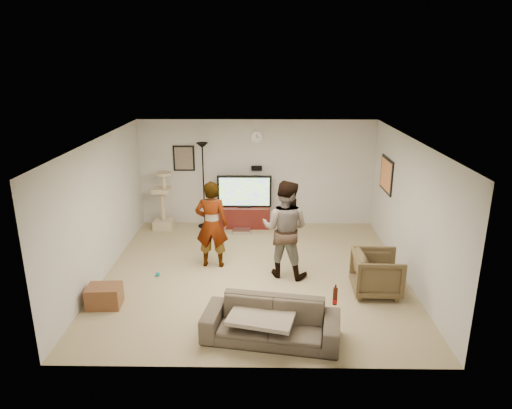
{
  "coord_description": "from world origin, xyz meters",
  "views": [
    {
      "loc": [
        0.14,
        -7.8,
        3.83
      ],
      "look_at": [
        0.02,
        0.2,
        1.28
      ],
      "focal_mm": 32.33,
      "sensor_mm": 36.0,
      "label": 1
    }
  ],
  "objects_px": {
    "tv_stand": "(245,217)",
    "tv": "(244,191)",
    "person_left": "(212,224)",
    "floor_lamp": "(204,186)",
    "armchair": "(377,273)",
    "side_table": "(104,296)",
    "person_right": "(285,229)",
    "cat_tree": "(162,200)",
    "sofa": "(271,321)",
    "beer_bottle": "(335,296)"
  },
  "relations": [
    {
      "from": "tv_stand",
      "to": "floor_lamp",
      "type": "xyz_separation_m",
      "value": [
        -0.95,
        -0.01,
        0.76
      ]
    },
    {
      "from": "floor_lamp",
      "to": "beer_bottle",
      "type": "relative_size",
      "value": 8.03
    },
    {
      "from": "floor_lamp",
      "to": "cat_tree",
      "type": "relative_size",
      "value": 1.46
    },
    {
      "from": "person_left",
      "to": "sofa",
      "type": "xyz_separation_m",
      "value": [
        1.08,
        -2.43,
        -0.56
      ]
    },
    {
      "from": "floor_lamp",
      "to": "person_left",
      "type": "bearing_deg",
      "value": -79.18
    },
    {
      "from": "floor_lamp",
      "to": "cat_tree",
      "type": "height_order",
      "value": "floor_lamp"
    },
    {
      "from": "tv",
      "to": "side_table",
      "type": "xyz_separation_m",
      "value": [
        -2.12,
        -3.73,
        -0.69
      ]
    },
    {
      "from": "armchair",
      "to": "side_table",
      "type": "distance_m",
      "value": 4.51
    },
    {
      "from": "beer_bottle",
      "to": "armchair",
      "type": "height_order",
      "value": "beer_bottle"
    },
    {
      "from": "tv_stand",
      "to": "cat_tree",
      "type": "relative_size",
      "value": 0.87
    },
    {
      "from": "tv",
      "to": "side_table",
      "type": "height_order",
      "value": "tv"
    },
    {
      "from": "sofa",
      "to": "armchair",
      "type": "height_order",
      "value": "armchair"
    },
    {
      "from": "tv",
      "to": "side_table",
      "type": "distance_m",
      "value": 4.35
    },
    {
      "from": "floor_lamp",
      "to": "side_table",
      "type": "relative_size",
      "value": 3.8
    },
    {
      "from": "floor_lamp",
      "to": "person_right",
      "type": "xyz_separation_m",
      "value": [
        1.78,
        -2.54,
        -0.1
      ]
    },
    {
      "from": "tv",
      "to": "cat_tree",
      "type": "xyz_separation_m",
      "value": [
        -1.91,
        -0.14,
        -0.18
      ]
    },
    {
      "from": "person_right",
      "to": "armchair",
      "type": "xyz_separation_m",
      "value": [
        1.53,
        -0.67,
        -0.54
      ]
    },
    {
      "from": "person_left",
      "to": "side_table",
      "type": "relative_size",
      "value": 3.18
    },
    {
      "from": "sofa",
      "to": "armchair",
      "type": "relative_size",
      "value": 2.4
    },
    {
      "from": "tv",
      "to": "person_right",
      "type": "bearing_deg",
      "value": -71.97
    },
    {
      "from": "tv_stand",
      "to": "side_table",
      "type": "xyz_separation_m",
      "value": [
        -2.12,
        -3.73,
        -0.07
      ]
    },
    {
      "from": "floor_lamp",
      "to": "beer_bottle",
      "type": "distance_m",
      "value": 5.19
    },
    {
      "from": "tv",
      "to": "person_left",
      "type": "bearing_deg",
      "value": -103.79
    },
    {
      "from": "cat_tree",
      "to": "sofa",
      "type": "height_order",
      "value": "cat_tree"
    },
    {
      "from": "person_right",
      "to": "side_table",
      "type": "relative_size",
      "value": 3.4
    },
    {
      "from": "tv",
      "to": "sofa",
      "type": "height_order",
      "value": "tv"
    },
    {
      "from": "floor_lamp",
      "to": "cat_tree",
      "type": "xyz_separation_m",
      "value": [
        -0.96,
        -0.13,
        -0.32
      ]
    },
    {
      "from": "tv_stand",
      "to": "cat_tree",
      "type": "height_order",
      "value": "cat_tree"
    },
    {
      "from": "floor_lamp",
      "to": "person_left",
      "type": "relative_size",
      "value": 1.19
    },
    {
      "from": "tv_stand",
      "to": "armchair",
      "type": "bearing_deg",
      "value": -53.76
    },
    {
      "from": "sofa",
      "to": "armchair",
      "type": "xyz_separation_m",
      "value": [
        1.81,
        1.39,
        0.08
      ]
    },
    {
      "from": "cat_tree",
      "to": "tv",
      "type": "bearing_deg",
      "value": 4.06
    },
    {
      "from": "cat_tree",
      "to": "person_right",
      "type": "height_order",
      "value": "person_right"
    },
    {
      "from": "sofa",
      "to": "beer_bottle",
      "type": "distance_m",
      "value": 0.97
    },
    {
      "from": "tv_stand",
      "to": "tv",
      "type": "distance_m",
      "value": 0.62
    },
    {
      "from": "beer_bottle",
      "to": "sofa",
      "type": "bearing_deg",
      "value": 180.0
    },
    {
      "from": "floor_lamp",
      "to": "cat_tree",
      "type": "distance_m",
      "value": 1.02
    },
    {
      "from": "cat_tree",
      "to": "sofa",
      "type": "distance_m",
      "value": 5.12
    },
    {
      "from": "tv",
      "to": "person_right",
      "type": "xyz_separation_m",
      "value": [
        0.83,
        -2.55,
        0.03
      ]
    },
    {
      "from": "cat_tree",
      "to": "beer_bottle",
      "type": "height_order",
      "value": "cat_tree"
    },
    {
      "from": "beer_bottle",
      "to": "side_table",
      "type": "distance_m",
      "value": 3.69
    },
    {
      "from": "person_right",
      "to": "floor_lamp",
      "type": "bearing_deg",
      "value": -36.45
    },
    {
      "from": "beer_bottle",
      "to": "person_right",
      "type": "bearing_deg",
      "value": 106.38
    },
    {
      "from": "person_right",
      "to": "beer_bottle",
      "type": "distance_m",
      "value": 2.16
    },
    {
      "from": "person_right",
      "to": "armchair",
      "type": "bearing_deg",
      "value": 174.84
    },
    {
      "from": "person_left",
      "to": "floor_lamp",
      "type": "bearing_deg",
      "value": -77.18
    },
    {
      "from": "person_right",
      "to": "side_table",
      "type": "bearing_deg",
      "value": 40.45
    },
    {
      "from": "tv_stand",
      "to": "tv",
      "type": "xyz_separation_m",
      "value": [
        0.0,
        0.0,
        0.62
      ]
    },
    {
      "from": "sofa",
      "to": "side_table",
      "type": "xyz_separation_m",
      "value": [
        -2.67,
        0.88,
        -0.1
      ]
    },
    {
      "from": "sofa",
      "to": "beer_bottle",
      "type": "xyz_separation_m",
      "value": [
        0.88,
        0.0,
        0.41
      ]
    }
  ]
}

